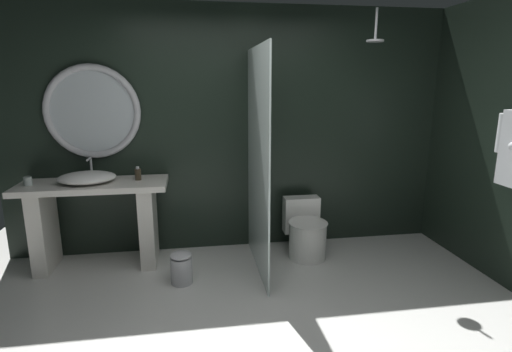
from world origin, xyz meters
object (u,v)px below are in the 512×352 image
object	(u,v)px
soap_dispenser	(138,174)
waste_bin	(181,267)
rain_shower_head	(375,37)
tumbler_cup	(28,181)
toilet	(306,232)
round_wall_mirror	(93,112)
vessel_sink	(87,177)

from	to	relation	value
soap_dispenser	waste_bin	size ratio (longest dim) A/B	0.45
rain_shower_head	soap_dispenser	bearing A→B (deg)	173.87
tumbler_cup	rain_shower_head	distance (m)	3.57
soap_dispenser	waste_bin	world-z (taller)	soap_dispenser
tumbler_cup	soap_dispenser	bearing A→B (deg)	3.34
soap_dispenser	toilet	size ratio (longest dim) A/B	0.23
tumbler_cup	toilet	distance (m)	2.79
soap_dispenser	toilet	distance (m)	1.84
round_wall_mirror	toilet	distance (m)	2.51
vessel_sink	soap_dispenser	bearing A→B (deg)	4.60
soap_dispenser	round_wall_mirror	xyz separation A→B (m)	(-0.42, 0.21, 0.60)
toilet	soap_dispenser	bearing A→B (deg)	175.56
soap_dispenser	toilet	xyz separation A→B (m)	(1.71, -0.13, -0.67)
waste_bin	vessel_sink	bearing A→B (deg)	149.42
vessel_sink	waste_bin	distance (m)	1.28
rain_shower_head	toilet	xyz separation A→B (m)	(-0.59, 0.11, -1.98)
toilet	waste_bin	xyz separation A→B (m)	(-1.30, -0.43, -0.11)
round_wall_mirror	toilet	bearing A→B (deg)	-9.17
vessel_sink	tumbler_cup	size ratio (longest dim) A/B	6.56
vessel_sink	toilet	size ratio (longest dim) A/B	0.92
vessel_sink	tumbler_cup	distance (m)	0.53
vessel_sink	tumbler_cup	bearing A→B (deg)	-177.81
vessel_sink	rain_shower_head	world-z (taller)	rain_shower_head
tumbler_cup	toilet	size ratio (longest dim) A/B	0.14
rain_shower_head	waste_bin	world-z (taller)	rain_shower_head
toilet	vessel_sink	bearing A→B (deg)	177.53
vessel_sink	soap_dispenser	distance (m)	0.48
round_wall_mirror	waste_bin	bearing A→B (deg)	-42.89
soap_dispenser	toilet	world-z (taller)	soap_dispenser
vessel_sink	toilet	bearing A→B (deg)	-2.47
tumbler_cup	soap_dispenser	world-z (taller)	soap_dispenser
soap_dispenser	waste_bin	xyz separation A→B (m)	(0.41, -0.56, -0.77)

